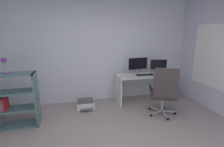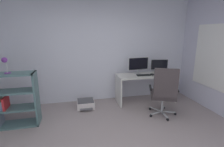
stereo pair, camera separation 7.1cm
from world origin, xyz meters
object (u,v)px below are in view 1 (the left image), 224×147
desk (146,81)px  computer_mouse (152,74)px  office_chair (164,91)px  printer (85,104)px  keyboard (143,75)px  bookshelf (5,102)px  monitor_secondary (159,65)px  monitor_main (138,64)px  desk_lamp (4,63)px

desk → computer_mouse: 0.26m
office_chair → printer: 1.88m
office_chair → keyboard: bearing=99.0°
desk → bookshelf: (-3.14, -0.54, -0.03)m
computer_mouse → printer: computer_mouse is taller
desk → bookshelf: 3.19m
office_chair → monitor_secondary: bearing=67.7°
monitor_secondary → keyboard: (-0.54, -0.20, -0.19)m
monitor_secondary → bookshelf: monitor_secondary is taller
desk → monitor_main: bearing=147.6°
keyboard → bookshelf: size_ratio=0.32×
monitor_secondary → printer: (-2.02, -0.16, -0.85)m
computer_mouse → office_chair: office_chair is taller
desk → monitor_secondary: 0.59m
bookshelf → desk_lamp: size_ratio=3.56×
desk_lamp → printer: 1.93m
desk_lamp → printer: bearing=19.3°
computer_mouse → bookshelf: bearing=177.4°
office_chair → bookshelf: size_ratio=1.05×
office_chair → desk_lamp: desk_lamp is taller
monitor_main → monitor_secondary: monitor_main is taller
keyboard → printer: bearing=-177.1°
office_chair → printer: bearing=152.5°
desk_lamp → computer_mouse: bearing=8.1°
monitor_main → computer_mouse: bearing=-34.9°
desk → monitor_secondary: monitor_secondary is taller
monitor_main → desk_lamp: (-2.84, -0.67, 0.28)m
monitor_main → monitor_secondary: (0.61, 0.00, -0.06)m
monitor_main → office_chair: 1.10m
office_chair → bookshelf: (-3.15, 0.33, -0.07)m
office_chair → desk_lamp: 3.14m
desk → office_chair: office_chair is taller
desk_lamp → monitor_secondary: bearing=10.9°
monitor_secondary → monitor_main: bearing=-180.0°
keyboard → bookshelf: 3.07m
monitor_main → desk: bearing=-32.4°
keyboard → desk_lamp: 3.00m
bookshelf → office_chair: bearing=-6.0°
computer_mouse → printer: bearing=167.8°
computer_mouse → office_chair: (-0.11, -0.78, -0.17)m
monitor_secondary → printer: size_ratio=0.98×
desk → monitor_main: (-0.19, 0.12, 0.45)m
monitor_secondary → keyboard: size_ratio=1.29×
monitor_secondary → computer_mouse: bearing=-144.5°
computer_mouse → printer: 1.84m
computer_mouse → keyboard: bearing=165.1°
monitor_main → computer_mouse: monitor_main is taller
desk_lamp → office_chair: bearing=-6.2°
desk_lamp → printer: (1.44, 0.50, -1.18)m
desk → monitor_main: size_ratio=2.68×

